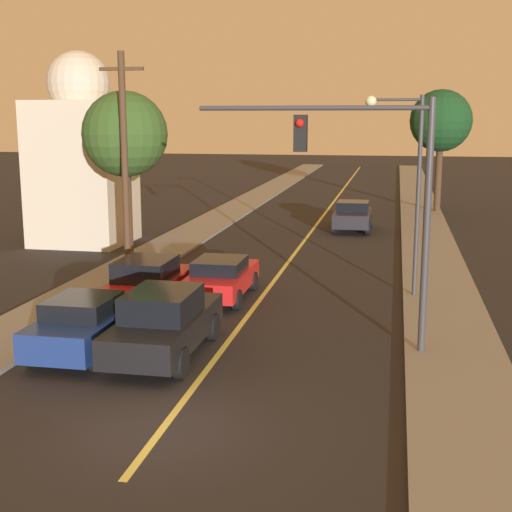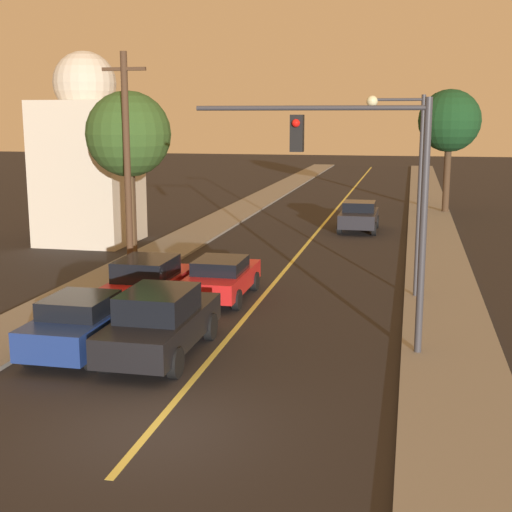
{
  "view_description": "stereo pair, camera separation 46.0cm",
  "coord_description": "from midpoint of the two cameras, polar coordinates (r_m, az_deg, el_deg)",
  "views": [
    {
      "loc": [
        4.23,
        -12.16,
        5.92
      ],
      "look_at": [
        0.0,
        9.44,
        1.6
      ],
      "focal_mm": 50.0,
      "sensor_mm": 36.0,
      "label": 1
    },
    {
      "loc": [
        4.68,
        -12.07,
        5.92
      ],
      "look_at": [
        0.0,
        9.44,
        1.6
      ],
      "focal_mm": 50.0,
      "sensor_mm": 36.0,
      "label": 2
    }
  ],
  "objects": [
    {
      "name": "streetlamp_right",
      "position": [
        23.5,
        11.28,
        7.01
      ],
      "size": [
        1.85,
        0.36,
        6.47
      ],
      "color": "#333338",
      "rests_on": "ground"
    },
    {
      "name": "tree_right_near",
      "position": [
        45.68,
        14.3,
        10.4
      ],
      "size": [
        3.78,
        3.78,
        7.44
      ],
      "color": "#3D2B1C",
      "rests_on": "ground"
    },
    {
      "name": "road_surface",
      "position": [
        48.68,
        5.77,
        4.06
      ],
      "size": [
        9.23,
        80.0,
        0.01
      ],
      "color": "black",
      "rests_on": "ground"
    },
    {
      "name": "traffic_signal_mast",
      "position": [
        17.68,
        8.48,
        6.12
      ],
      "size": [
        5.77,
        0.42,
        6.25
      ],
      "color": "#333338",
      "rests_on": "ground"
    },
    {
      "name": "car_near_lane_front",
      "position": [
        17.99,
        -8.07,
        -5.3
      ],
      "size": [
        1.93,
        4.74,
        1.73
      ],
      "color": "black",
      "rests_on": "ground"
    },
    {
      "name": "utility_pole_left",
      "position": [
        25.89,
        -10.97,
        7.29
      ],
      "size": [
        1.6,
        0.24,
        8.02
      ],
      "color": "#422D1E",
      "rests_on": "ground"
    },
    {
      "name": "car_near_lane_second",
      "position": [
        23.47,
        -3.38,
        -1.72
      ],
      "size": [
        1.87,
        4.2,
        1.37
      ],
      "color": "red",
      "rests_on": "ground"
    },
    {
      "name": "sidewalk_left",
      "position": [
        49.55,
        -1.02,
        4.31
      ],
      "size": [
        2.5,
        80.0,
        0.12
      ],
      "color": "gray",
      "rests_on": "ground"
    },
    {
      "name": "car_far_oncoming",
      "position": [
        37.81,
        7.39,
        3.22
      ],
      "size": [
        1.97,
        3.95,
        1.54
      ],
      "rotation": [
        0.0,
        0.0,
        3.14
      ],
      "color": "black",
      "rests_on": "ground"
    },
    {
      "name": "car_outer_lane_second",
      "position": [
        22.75,
        -9.23,
        -2.07
      ],
      "size": [
        1.97,
        4.48,
        1.56
      ],
      "color": "red",
      "rests_on": "ground"
    },
    {
      "name": "ground_plane",
      "position": [
        14.2,
        -8.53,
        -13.66
      ],
      "size": [
        200.0,
        200.0,
        0.0
      ],
      "primitive_type": "plane",
      "color": "black"
    },
    {
      "name": "domed_building_left",
      "position": [
        34.54,
        -14.12,
        7.66
      ],
      "size": [
        4.11,
        4.11,
        8.87
      ],
      "color": "#BCB29E",
      "rests_on": "ground"
    },
    {
      "name": "tree_left_near",
      "position": [
        28.09,
        -10.92,
        9.5
      ],
      "size": [
        3.27,
        3.27,
        6.78
      ],
      "color": "#4C3823",
      "rests_on": "ground"
    },
    {
      "name": "sidewalk_right",
      "position": [
        48.49,
        12.7,
        3.89
      ],
      "size": [
        2.5,
        80.0,
        0.12
      ],
      "color": "gray",
      "rests_on": "ground"
    },
    {
      "name": "tree_left_far",
      "position": [
        29.21,
        -10.76,
        8.98
      ],
      "size": [
        2.67,
        2.67,
        6.2
      ],
      "color": "#3D2B1C",
      "rests_on": "ground"
    },
    {
      "name": "car_outer_lane_front",
      "position": [
        18.62,
        -14.17,
        -5.29
      ],
      "size": [
        1.88,
        4.01,
        1.5
      ],
      "color": "navy",
      "rests_on": "ground"
    }
  ]
}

